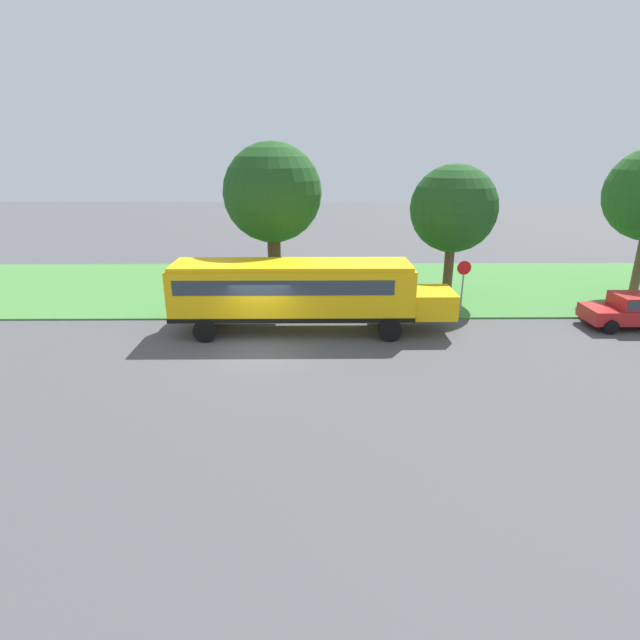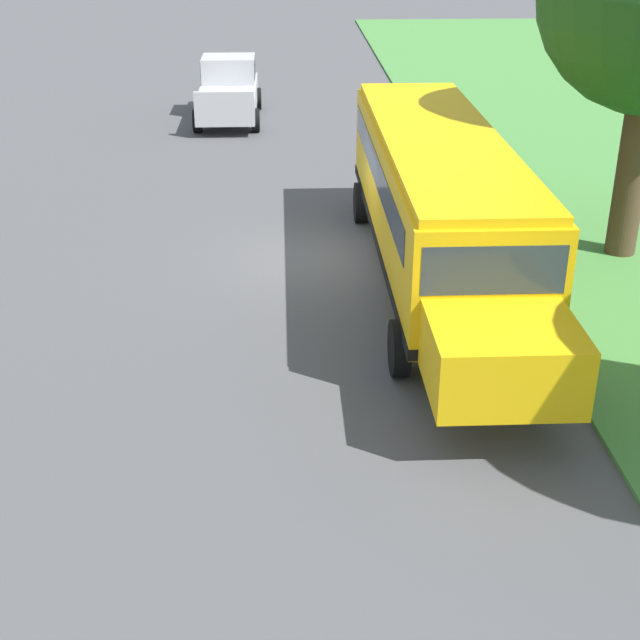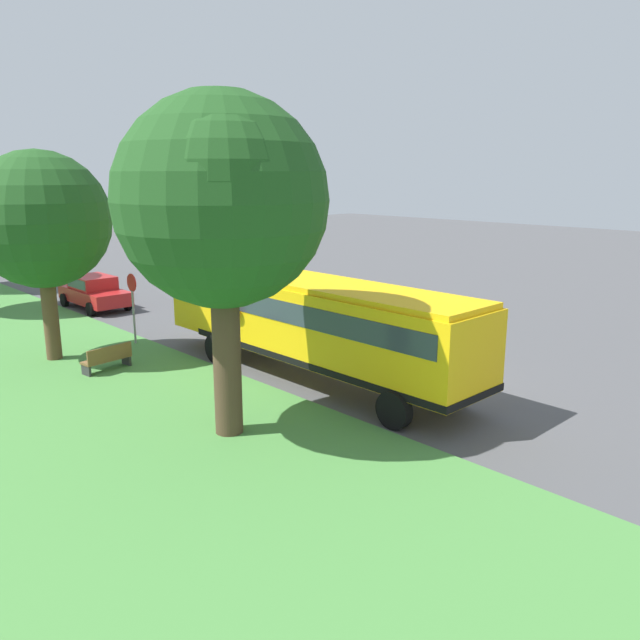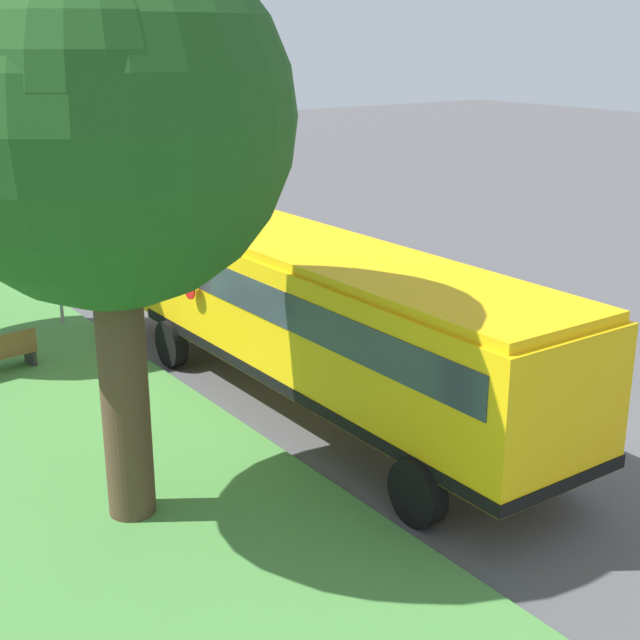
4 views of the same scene
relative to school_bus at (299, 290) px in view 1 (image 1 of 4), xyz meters
The scene contains 8 objects.
ground_plane 3.45m from the school_bus, 33.36° to the right, with size 120.00×120.00×0.00m, color #4C4C4F.
grass_verge 7.99m from the school_bus, 168.28° to the right, with size 12.00×80.00×0.08m, color #47843D.
school_bus is the anchor object (origin of this frame).
car_red_nearest 15.48m from the school_bus, 91.50° to the left, with size 2.02×4.40×1.56m.
oak_tree_beside_bus 6.21m from the school_bus, 161.40° to the right, with size 4.95×4.95×8.21m.
oak_tree_roadside_mid 10.10m from the school_bus, 123.58° to the left, with size 4.54×4.54×7.13m.
stop_sign 8.21m from the school_bus, 105.57° to the left, with size 0.08×0.68×2.74m.
park_bench 7.17m from the school_bus, 129.53° to the left, with size 1.65×0.71×0.92m.
Camera 1 is at (18.81, 2.31, 7.84)m, focal length 28.00 mm.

